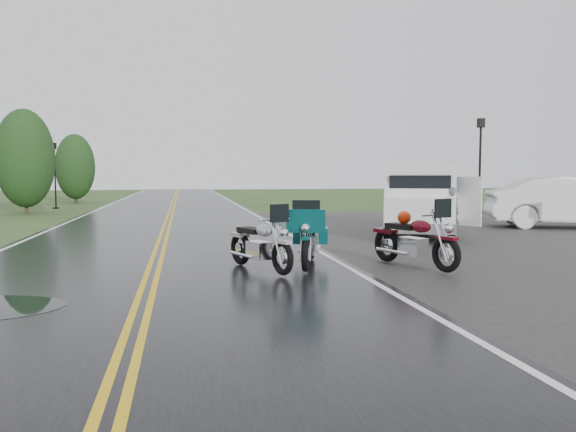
% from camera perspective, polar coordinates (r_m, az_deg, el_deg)
% --- Properties ---
extents(ground, '(120.00, 120.00, 0.00)m').
position_cam_1_polar(ground, '(10.00, -13.88, -6.79)').
color(ground, '#2D471E').
rests_on(ground, ground).
extents(road, '(8.00, 100.00, 0.04)m').
position_cam_1_polar(road, '(19.90, -12.27, -1.23)').
color(road, black).
rests_on(road, ground).
extents(parking_pad, '(14.00, 24.00, 0.03)m').
position_cam_1_polar(parking_pad, '(18.20, 24.37, -2.04)').
color(parking_pad, black).
rests_on(parking_pad, ground).
extents(motorcycle_red, '(1.58, 2.44, 1.36)m').
position_cam_1_polar(motorcycle_red, '(10.84, 15.80, -2.35)').
color(motorcycle_red, '#590A13').
rests_on(motorcycle_red, ground).
extents(motorcycle_teal, '(1.46, 2.45, 1.36)m').
position_cam_1_polar(motorcycle_teal, '(10.51, 1.81, -2.38)').
color(motorcycle_teal, '#053D3E').
rests_on(motorcycle_teal, ground).
extents(motorcycle_silver, '(1.57, 2.30, 1.28)m').
position_cam_1_polar(motorcycle_silver, '(10.16, -0.57, -2.85)').
color(motorcycle_silver, '#AAACB2').
rests_on(motorcycle_silver, ground).
extents(van_white, '(4.13, 5.89, 2.17)m').
position_cam_1_polar(van_white, '(16.19, 10.25, 1.33)').
color(van_white, silver).
rests_on(van_white, ground).
extents(person_at_van, '(0.56, 0.38, 1.52)m').
position_cam_1_polar(person_at_van, '(16.30, 16.16, 0.12)').
color(person_at_van, '#505155').
rests_on(person_at_van, ground).
extents(sedan_white, '(5.70, 3.63, 1.77)m').
position_cam_1_polar(sedan_white, '(21.87, 26.59, 1.18)').
color(sedan_white, silver).
rests_on(sedan_white, ground).
extents(lamp_post_far_left, '(0.31, 0.31, 3.63)m').
position_cam_1_polar(lamp_post_far_left, '(33.19, -22.58, 3.82)').
color(lamp_post_far_left, black).
rests_on(lamp_post_far_left, ground).
extents(lamp_post_far_right, '(0.40, 0.40, 4.61)m').
position_cam_1_polar(lamp_post_far_right, '(28.61, 18.91, 4.87)').
color(lamp_post_far_right, black).
rests_on(lamp_post_far_right, ground).
extents(tree_left_mid, '(2.72, 2.72, 4.26)m').
position_cam_1_polar(tree_left_mid, '(29.49, -25.14, 4.33)').
color(tree_left_mid, '#1E3D19').
rests_on(tree_left_mid, ground).
extents(tree_left_far, '(2.49, 2.49, 3.83)m').
position_cam_1_polar(tree_left_far, '(38.86, -20.79, 4.03)').
color(tree_left_far, '#1E3D19').
rests_on(tree_left_far, ground).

